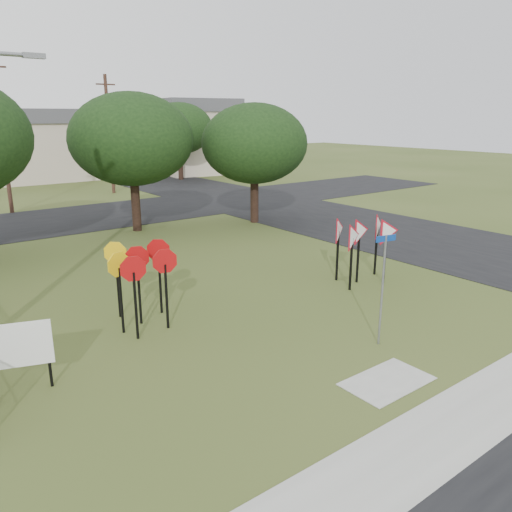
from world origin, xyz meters
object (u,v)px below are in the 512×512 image
(street_name_sign, at_px, (383,283))
(info_board, at_px, (19,348))
(stop_sign_cluster, at_px, (139,267))
(yield_sign_cluster, at_px, (363,234))

(street_name_sign, height_order, info_board, street_name_sign)
(street_name_sign, xyz_separation_m, info_board, (-7.84, 2.96, -0.58))
(street_name_sign, bearing_deg, info_board, 159.31)
(info_board, bearing_deg, stop_sign_cluster, 27.74)
(stop_sign_cluster, xyz_separation_m, info_board, (-3.52, -1.85, -0.63))
(yield_sign_cluster, height_order, info_board, yield_sign_cluster)
(street_name_sign, relative_size, stop_sign_cluster, 1.26)
(stop_sign_cluster, distance_m, yield_sign_cluster, 7.86)
(street_name_sign, height_order, stop_sign_cluster, street_name_sign)
(street_name_sign, xyz_separation_m, stop_sign_cluster, (-4.32, 4.82, 0.05))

